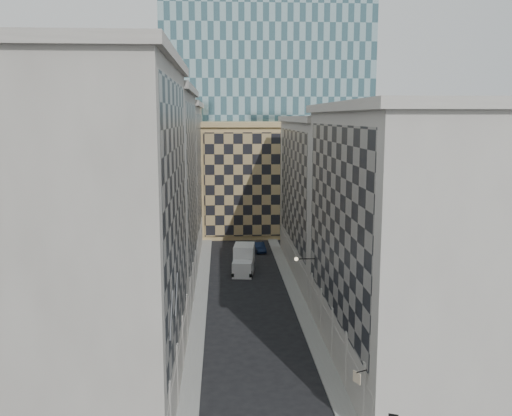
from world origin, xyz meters
name	(u,v)px	position (x,y,z in m)	size (l,w,h in m)	color
sidewalk_west	(200,302)	(-5.25, 30.00, 0.07)	(1.50, 100.00, 0.15)	gray
sidewalk_east	(298,301)	(5.25, 30.00, 0.07)	(1.50, 100.00, 0.15)	gray
bldg_left_a	(107,230)	(-10.88, 11.00, 11.82)	(10.80, 22.80, 23.70)	#9A948B
bldg_left_b	(147,194)	(-10.88, 33.00, 11.32)	(10.80, 22.80, 22.70)	gray
bldg_left_c	(167,178)	(-10.88, 55.00, 10.83)	(10.80, 22.80, 21.70)	#9A948B
bldg_right_a	(395,235)	(10.88, 15.00, 10.32)	(10.80, 26.80, 20.70)	#B1ABA2
bldg_right_b	(331,195)	(10.89, 42.00, 9.85)	(10.80, 28.80, 19.70)	#B1ABA2
tan_block	(250,177)	(2.00, 67.90, 9.44)	(16.80, 14.80, 18.80)	tan
church_tower	(236,78)	(0.00, 82.00, 26.95)	(7.20, 7.20, 51.50)	#312A26
flagpoles_left	(174,304)	(-5.90, 6.00, 8.00)	(0.10, 6.33, 2.33)	gray
bracket_lamp	(298,259)	(4.38, 24.00, 6.20)	(1.98, 0.36, 0.36)	black
box_truck	(244,261)	(-0.12, 42.05, 1.48)	(3.22, 6.43, 3.39)	silver
dark_car	(259,247)	(2.60, 53.07, 0.69)	(1.46, 4.20, 1.38)	#0D1933
shop_sign	(357,377)	(5.34, 3.85, 3.84)	(0.83, 0.66, 0.77)	black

